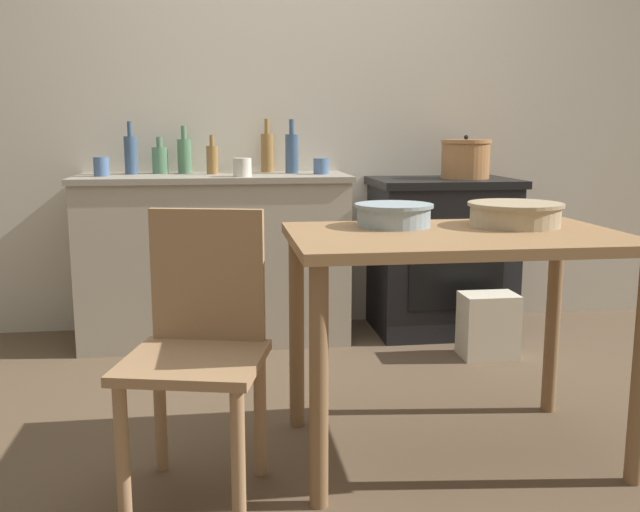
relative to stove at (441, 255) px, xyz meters
name	(u,v)px	position (x,y,z in m)	size (l,w,h in m)	color
ground_plane	(341,432)	(-0.78, -1.28, -0.42)	(14.00, 14.00, 0.00)	brown
wall_back	(294,98)	(-0.78, 0.30, 0.85)	(8.00, 0.07, 2.55)	beige
counter_cabinet	(215,258)	(-1.23, 0.01, 0.01)	(1.40, 0.55, 0.87)	#B2A893
stove	(441,255)	(0.00, 0.00, 0.00)	(0.76, 0.57, 0.84)	black
work_table	(456,267)	(-0.42, -1.49, 0.23)	(1.10, 0.69, 0.77)	#997047
chair	(200,343)	(-1.27, -1.61, 0.04)	(0.48, 0.48, 0.86)	#A87F56
flour_sack	(488,325)	(0.09, -0.50, -0.27)	(0.27, 0.19, 0.32)	beige
stock_pot	(465,159)	(0.12, -0.01, 0.52)	(0.27, 0.27, 0.23)	#B77A47
mixing_bowl_large	(394,214)	(-0.60, -1.31, 0.39)	(0.28, 0.28, 0.08)	#93A8B2
mixing_bowl_small	(515,213)	(-0.17, -1.36, 0.39)	(0.33, 0.33, 0.08)	tan
bottle_far_left	(131,154)	(-1.65, 0.11, 0.56)	(0.07, 0.07, 0.27)	#3D5675
bottle_left	(184,155)	(-1.38, 0.17, 0.55)	(0.07, 0.07, 0.25)	#517F5B
bottle_mid_left	(160,159)	(-1.50, 0.16, 0.52)	(0.08, 0.08, 0.19)	#517F5B
bottle_center_left	(267,152)	(-0.93, 0.20, 0.56)	(0.07, 0.07, 0.29)	olive
bottle_center	(292,152)	(-0.81, 0.09, 0.56)	(0.07, 0.07, 0.28)	#3D5675
bottle_center_right	(212,159)	(-1.23, 0.07, 0.53)	(0.06, 0.06, 0.20)	olive
cup_mid_right	(242,167)	(-1.08, -0.16, 0.50)	(0.09, 0.09, 0.09)	silver
cup_right	(321,166)	(-0.67, -0.01, 0.49)	(0.08, 0.08, 0.08)	#4C6B99
cup_far_right	(101,167)	(-1.78, -0.03, 0.50)	(0.08, 0.08, 0.10)	#4C6B99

